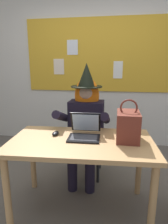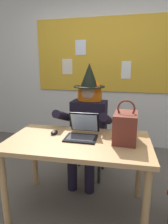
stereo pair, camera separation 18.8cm
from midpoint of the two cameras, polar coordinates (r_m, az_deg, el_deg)
name	(u,v)px [view 1 (the left image)]	position (r m, az deg, el deg)	size (l,w,h in m)	color
ground_plane	(77,206)	(2.22, -4.85, -25.64)	(24.00, 24.00, 0.00)	#5B544C
wall_back_bulletin	(96,69)	(3.46, 2.06, 12.51)	(6.66, 1.99, 2.64)	silver
desk_main	(81,150)	(1.85, -3.76, -10.97)	(1.35, 0.82, 0.73)	tan
chair_at_desk	(87,135)	(2.57, -1.30, -6.83)	(0.43, 0.43, 0.90)	black
person_costumed	(85,117)	(2.36, -1.84, -1.46)	(0.59, 0.65, 1.42)	black
laptop	(85,132)	(1.87, -2.72, -5.79)	(0.31, 0.33, 0.22)	black
computer_mouse	(56,133)	(1.96, -11.03, -6.15)	(0.06, 0.10, 0.03)	black
handbag	(128,126)	(1.80, 9.73, -3.96)	(0.20, 0.30, 0.38)	maroon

